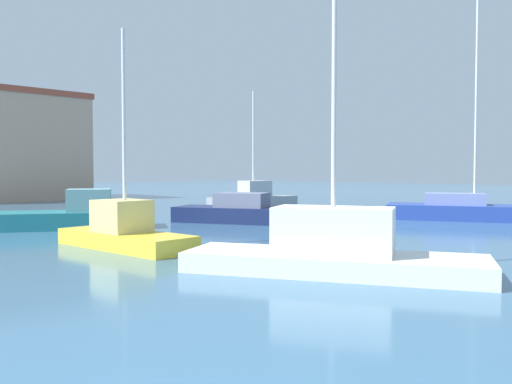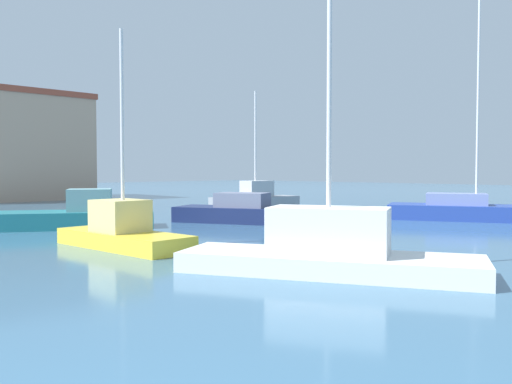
{
  "view_description": "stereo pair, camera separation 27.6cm",
  "coord_description": "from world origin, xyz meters",
  "px_view_note": "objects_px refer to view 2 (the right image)",
  "views": [
    {
      "loc": [
        -1.26,
        -2.69,
        2.62
      ],
      "look_at": [
        16.08,
        14.61,
        1.62
      ],
      "focal_mm": 37.87,
      "sensor_mm": 36.0,
      "label": 1
    },
    {
      "loc": [
        -1.07,
        -2.89,
        2.62
      ],
      "look_at": [
        16.08,
        14.61,
        1.62
      ],
      "focal_mm": 37.87,
      "sensor_mm": 36.0,
      "label": 2
    }
  ],
  "objects_px": {
    "sailboat_white_inner_mooring": "(328,248)",
    "motorboat_teal_far_right": "(78,216)",
    "sailboat_grey_distant_north": "(256,199)",
    "motorboat_navy_far_left": "(243,212)",
    "sailboat_yellow_distant_east": "(122,231)",
    "sailboat_blue_outer_mooring": "(473,209)"
  },
  "relations": [
    {
      "from": "sailboat_white_inner_mooring",
      "to": "motorboat_navy_far_left",
      "type": "bearing_deg",
      "value": 56.11
    },
    {
      "from": "sailboat_yellow_distant_east",
      "to": "motorboat_teal_far_right",
      "type": "height_order",
      "value": "sailboat_yellow_distant_east"
    },
    {
      "from": "motorboat_navy_far_left",
      "to": "sailboat_blue_outer_mooring",
      "type": "relative_size",
      "value": 0.48
    },
    {
      "from": "sailboat_grey_distant_north",
      "to": "motorboat_navy_far_left",
      "type": "height_order",
      "value": "sailboat_grey_distant_north"
    },
    {
      "from": "sailboat_grey_distant_north",
      "to": "sailboat_blue_outer_mooring",
      "type": "xyz_separation_m",
      "value": [
        2.35,
        -13.84,
        -0.1
      ]
    },
    {
      "from": "sailboat_blue_outer_mooring",
      "to": "motorboat_teal_far_right",
      "type": "height_order",
      "value": "sailboat_blue_outer_mooring"
    },
    {
      "from": "motorboat_navy_far_left",
      "to": "sailboat_white_inner_mooring",
      "type": "relative_size",
      "value": 0.57
    },
    {
      "from": "motorboat_navy_far_left",
      "to": "sailboat_blue_outer_mooring",
      "type": "height_order",
      "value": "sailboat_blue_outer_mooring"
    },
    {
      "from": "sailboat_yellow_distant_east",
      "to": "sailboat_white_inner_mooring",
      "type": "relative_size",
      "value": 0.58
    },
    {
      "from": "sailboat_blue_outer_mooring",
      "to": "sailboat_yellow_distant_east",
      "type": "distance_m",
      "value": 18.73
    },
    {
      "from": "sailboat_grey_distant_north",
      "to": "motorboat_teal_far_right",
      "type": "xyz_separation_m",
      "value": [
        -14.13,
        -2.98,
        -0.11
      ]
    },
    {
      "from": "sailboat_yellow_distant_east",
      "to": "sailboat_white_inner_mooring",
      "type": "distance_m",
      "value": 7.81
    },
    {
      "from": "sailboat_grey_distant_north",
      "to": "sailboat_blue_outer_mooring",
      "type": "height_order",
      "value": "sailboat_blue_outer_mooring"
    },
    {
      "from": "sailboat_white_inner_mooring",
      "to": "sailboat_yellow_distant_east",
      "type": "bearing_deg",
      "value": 99.86
    },
    {
      "from": "motorboat_navy_far_left",
      "to": "sailboat_grey_distant_north",
      "type": "bearing_deg",
      "value": 41.85
    },
    {
      "from": "sailboat_white_inner_mooring",
      "to": "motorboat_teal_far_right",
      "type": "relative_size",
      "value": 1.78
    },
    {
      "from": "sailboat_blue_outer_mooring",
      "to": "motorboat_teal_far_right",
      "type": "xyz_separation_m",
      "value": [
        -16.48,
        10.85,
        -0.0
      ]
    },
    {
      "from": "motorboat_navy_far_left",
      "to": "motorboat_teal_far_right",
      "type": "distance_m",
      "value": 7.81
    },
    {
      "from": "sailboat_grey_distant_north",
      "to": "motorboat_teal_far_right",
      "type": "bearing_deg",
      "value": -168.08
    },
    {
      "from": "sailboat_grey_distant_north",
      "to": "motorboat_navy_far_left",
      "type": "bearing_deg",
      "value": -138.15
    },
    {
      "from": "motorboat_teal_far_right",
      "to": "sailboat_blue_outer_mooring",
      "type": "bearing_deg",
      "value": -33.37
    },
    {
      "from": "sailboat_yellow_distant_east",
      "to": "motorboat_teal_far_right",
      "type": "distance_m",
      "value": 7.12
    }
  ]
}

